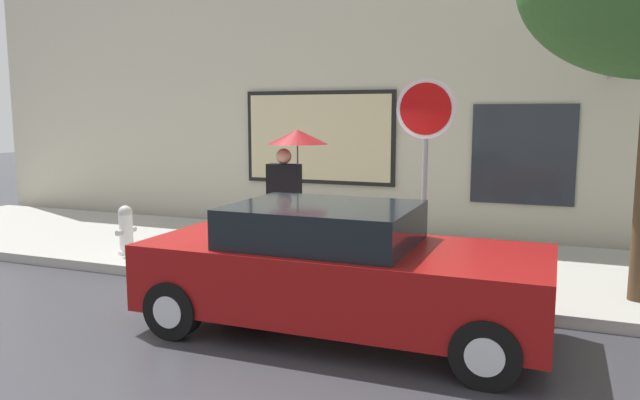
# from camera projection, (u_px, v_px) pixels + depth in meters

# --- Properties ---
(ground_plane) EXTENTS (60.00, 60.00, 0.00)m
(ground_plane) POSITION_uv_depth(u_px,v_px,m) (284.00, 323.00, 7.09)
(ground_plane) COLOR #333338
(sidewalk) EXTENTS (20.00, 4.00, 0.15)m
(sidewalk) POSITION_uv_depth(u_px,v_px,m) (362.00, 260.00, 9.84)
(sidewalk) COLOR #A3A099
(sidewalk) RESTS_ON ground
(building_facade) EXTENTS (20.00, 0.67, 7.00)m
(building_facade) POSITION_uv_depth(u_px,v_px,m) (403.00, 58.00, 11.67)
(building_facade) COLOR beige
(building_facade) RESTS_ON ground
(parked_car) EXTENTS (4.39, 1.90, 1.43)m
(parked_car) POSITION_uv_depth(u_px,v_px,m) (339.00, 270.00, 6.69)
(parked_car) COLOR maroon
(parked_car) RESTS_ON ground
(fire_hydrant) EXTENTS (0.30, 0.44, 0.80)m
(fire_hydrant) POSITION_uv_depth(u_px,v_px,m) (126.00, 230.00, 9.90)
(fire_hydrant) COLOR white
(fire_hydrant) RESTS_ON sidewalk
(pedestrian_with_umbrella) EXTENTS (0.95, 0.93, 2.04)m
(pedestrian_with_umbrella) POSITION_uv_depth(u_px,v_px,m) (292.00, 160.00, 9.26)
(pedestrian_with_umbrella) COLOR black
(pedestrian_with_umbrella) RESTS_ON sidewalk
(stop_sign) EXTENTS (0.76, 0.10, 2.71)m
(stop_sign) POSITION_uv_depth(u_px,v_px,m) (425.00, 142.00, 7.77)
(stop_sign) COLOR gray
(stop_sign) RESTS_ON sidewalk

